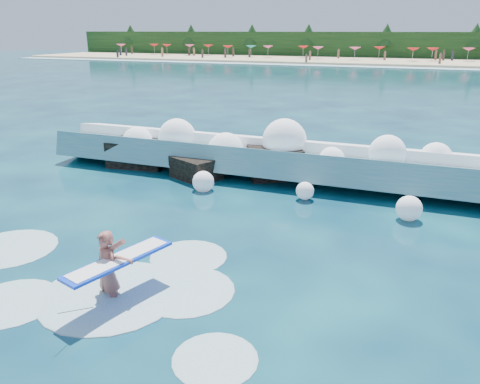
% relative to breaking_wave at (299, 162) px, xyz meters
% --- Properties ---
extents(ground, '(200.00, 200.00, 0.00)m').
position_rel_breaking_wave_xyz_m(ground, '(-1.72, -7.59, -0.60)').
color(ground, '#07203B').
rests_on(ground, ground).
extents(beach, '(140.00, 20.00, 0.40)m').
position_rel_breaking_wave_xyz_m(beach, '(-1.72, 70.41, -0.40)').
color(beach, tan).
rests_on(beach, ground).
extents(wet_band, '(140.00, 5.00, 0.08)m').
position_rel_breaking_wave_xyz_m(wet_band, '(-1.72, 59.41, -0.56)').
color(wet_band, silver).
rests_on(wet_band, ground).
extents(treeline, '(140.00, 4.00, 5.00)m').
position_rel_breaking_wave_xyz_m(treeline, '(-1.72, 80.41, 1.90)').
color(treeline, black).
rests_on(treeline, ground).
extents(breaking_wave, '(20.07, 3.06, 1.73)m').
position_rel_breaking_wave_xyz_m(breaking_wave, '(0.00, 0.00, 0.00)').
color(breaking_wave, teal).
rests_on(breaking_wave, ground).
extents(rock_cluster, '(8.14, 3.30, 1.33)m').
position_rel_breaking_wave_xyz_m(rock_cluster, '(-3.99, -0.63, -0.18)').
color(rock_cluster, black).
rests_on(rock_cluster, ground).
extents(surfer_with_board, '(1.28, 2.95, 1.78)m').
position_rel_breaking_wave_xyz_m(surfer_with_board, '(-1.52, -9.63, 0.05)').
color(surfer_with_board, '#985347').
rests_on(surfer_with_board, ground).
extents(wave_spray, '(15.00, 4.39, 2.24)m').
position_rel_breaking_wave_xyz_m(wave_spray, '(-0.77, -0.21, 0.48)').
color(wave_spray, white).
rests_on(wave_spray, ground).
extents(surf_foam, '(8.64, 5.11, 0.15)m').
position_rel_breaking_wave_xyz_m(surf_foam, '(-2.13, -9.21, -0.60)').
color(surf_foam, silver).
rests_on(surf_foam, ground).
extents(beach_umbrellas, '(111.57, 6.43, 0.50)m').
position_rel_breaking_wave_xyz_m(beach_umbrellas, '(-1.50, 72.45, 1.65)').
color(beach_umbrellas, '#E0417A').
rests_on(beach_umbrellas, ground).
extents(beachgoers, '(106.42, 13.56, 1.91)m').
position_rel_breaking_wave_xyz_m(beachgoers, '(-8.54, 67.74, 0.49)').
color(beachgoers, '#3F332D').
rests_on(beachgoers, ground).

